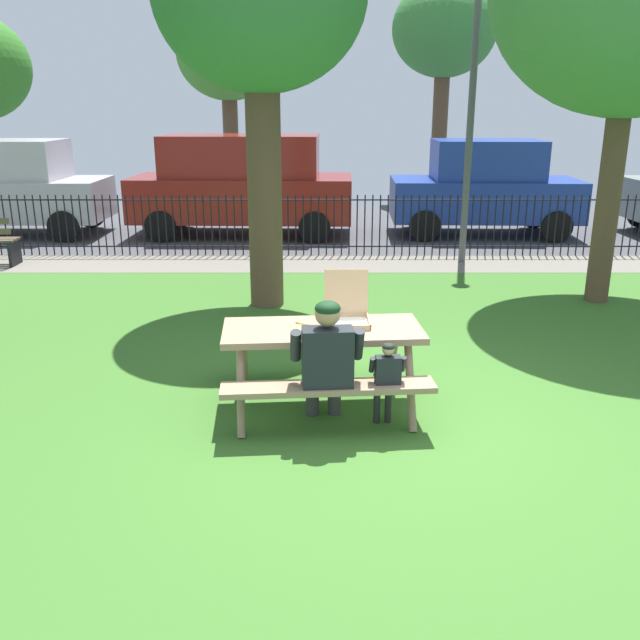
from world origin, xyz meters
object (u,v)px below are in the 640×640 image
at_px(pizza_slice_on_table, 299,327).
at_px(far_tree_center, 447,32).
at_px(child_at_table, 389,376).
at_px(lamp_post_walkway, 475,99).
at_px(far_tree_midleft, 231,55).
at_px(pizza_box_open, 349,310).
at_px(parked_car_center, 488,187).
at_px(parked_car_far_left, 15,187).
at_px(parked_car_left, 245,183).
at_px(adult_at_table, 329,359).
at_px(picnic_table_foreground, 325,346).

height_order(pizza_slice_on_table, far_tree_center, far_tree_center).
distance_m(child_at_table, lamp_post_walkway, 7.26).
bearing_deg(far_tree_midleft, pizza_slice_on_table, -80.75).
xyz_separation_m(pizza_box_open, parked_car_center, (3.24, 8.54, 0.13)).
height_order(pizza_box_open, parked_car_far_left, parked_car_far_left).
relative_size(pizza_box_open, lamp_post_walkway, 0.10).
bearing_deg(parked_car_left, far_tree_midleft, 99.20).
distance_m(pizza_slice_on_table, child_at_table, 0.97).
height_order(pizza_box_open, adult_at_table, pizza_box_open).
xyz_separation_m(parked_car_far_left, parked_car_left, (4.89, -0.00, 0.09)).
xyz_separation_m(adult_at_table, parked_car_far_left, (-6.58, 9.23, 0.35)).
bearing_deg(lamp_post_walkway, parked_car_far_left, 163.96).
height_order(pizza_slice_on_table, lamp_post_walkway, lamp_post_walkway).
bearing_deg(child_at_table, picnic_table_foreground, 137.68).
bearing_deg(parked_car_far_left, far_tree_midleft, 55.50).
distance_m(pizza_slice_on_table, far_tree_midleft, 15.00).
bearing_deg(parked_car_left, picnic_table_foreground, -79.22).
distance_m(pizza_slice_on_table, far_tree_center, 15.40).
xyz_separation_m(child_at_table, parked_car_far_left, (-7.09, 9.22, 0.51)).
height_order(child_at_table, parked_car_center, parked_car_center).
bearing_deg(far_tree_midleft, picnic_table_foreground, -79.84).
relative_size(adult_at_table, parked_car_left, 0.26).
distance_m(parked_car_far_left, far_tree_center, 12.05).
bearing_deg(parked_car_center, picnic_table_foreground, -111.68).
distance_m(adult_at_table, far_tree_center, 15.85).
relative_size(parked_car_center, far_tree_midleft, 0.74).
height_order(adult_at_table, parked_car_center, parked_car_center).
relative_size(far_tree_midleft, far_tree_center, 0.89).
distance_m(picnic_table_foreground, parked_car_center, 9.40).
relative_size(pizza_slice_on_table, far_tree_center, 0.05).
bearing_deg(picnic_table_foreground, pizza_box_open, 38.90).
bearing_deg(child_at_table, parked_car_center, 72.38).
bearing_deg(pizza_box_open, parked_car_center, 69.21).
xyz_separation_m(picnic_table_foreground, parked_car_far_left, (-6.55, 8.73, 0.41)).
bearing_deg(adult_at_table, pizza_box_open, 74.24).
xyz_separation_m(parked_car_left, far_tree_center, (5.08, 5.75, 3.49)).
xyz_separation_m(adult_at_table, child_at_table, (0.51, 0.01, -0.16)).
bearing_deg(parked_car_center, far_tree_center, 90.53).
distance_m(picnic_table_foreground, pizza_slice_on_table, 0.30).
bearing_deg(parked_car_far_left, parked_car_left, -0.00).
bearing_deg(far_tree_center, parked_car_center, -89.47).
xyz_separation_m(lamp_post_walkway, parked_car_left, (-4.18, 2.61, -1.67)).
bearing_deg(adult_at_table, parked_car_center, 69.57).
distance_m(pizza_slice_on_table, parked_car_left, 8.84).
bearing_deg(child_at_table, far_tree_midleft, 101.83).
bearing_deg(adult_at_table, child_at_table, 0.93).
relative_size(pizza_box_open, far_tree_midleft, 0.09).
bearing_deg(lamp_post_walkway, parked_car_center, 70.00).
relative_size(pizza_box_open, parked_car_far_left, 0.12).
bearing_deg(picnic_table_foreground, child_at_table, -42.32).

